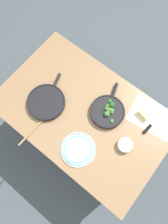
{
  "coord_description": "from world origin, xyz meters",
  "views": [
    {
      "loc": [
        -0.28,
        0.35,
        2.25
      ],
      "look_at": [
        0.0,
        0.0,
        0.77
      ],
      "focal_mm": 32.0,
      "sensor_mm": 36.0,
      "label": 1
    }
  ],
  "objects_px": {
    "wooden_spoon": "(40,122)",
    "prep_bowl_steel": "(125,145)",
    "skillet_broccoli": "(108,111)",
    "cheese_block": "(144,114)",
    "skillet_eggs": "(46,102)",
    "grater_knife": "(152,124)",
    "dinner_plate_stack": "(78,149)"
  },
  "relations": [
    {
      "from": "wooden_spoon",
      "to": "prep_bowl_steel",
      "type": "bearing_deg",
      "value": -64.87
    },
    {
      "from": "skillet_broccoli",
      "to": "prep_bowl_steel",
      "type": "distance_m",
      "value": 0.29
    },
    {
      "from": "prep_bowl_steel",
      "to": "wooden_spoon",
      "type": "bearing_deg",
      "value": 23.18
    },
    {
      "from": "wooden_spoon",
      "to": "cheese_block",
      "type": "bearing_deg",
      "value": -44.88
    },
    {
      "from": "prep_bowl_steel",
      "to": "skillet_eggs",
      "type": "bearing_deg",
      "value": 9.17
    },
    {
      "from": "skillet_eggs",
      "to": "cheese_block",
      "type": "relative_size",
      "value": 3.79
    },
    {
      "from": "skillet_broccoli",
      "to": "prep_bowl_steel",
      "type": "height_order",
      "value": "skillet_broccoli"
    },
    {
      "from": "skillet_eggs",
      "to": "prep_bowl_steel",
      "type": "bearing_deg",
      "value": -97.71
    },
    {
      "from": "skillet_broccoli",
      "to": "prep_bowl_steel",
      "type": "bearing_deg",
      "value": -135.89
    },
    {
      "from": "grater_knife",
      "to": "cheese_block",
      "type": "height_order",
      "value": "cheese_block"
    },
    {
      "from": "skillet_broccoli",
      "to": "dinner_plate_stack",
      "type": "height_order",
      "value": "skillet_broccoli"
    },
    {
      "from": "skillet_eggs",
      "to": "dinner_plate_stack",
      "type": "bearing_deg",
      "value": -123.77
    },
    {
      "from": "grater_knife",
      "to": "dinner_plate_stack",
      "type": "relative_size",
      "value": 1.06
    },
    {
      "from": "skillet_eggs",
      "to": "dinner_plate_stack",
      "type": "relative_size",
      "value": 1.58
    },
    {
      "from": "wooden_spoon",
      "to": "grater_knife",
      "type": "xyz_separation_m",
      "value": [
        -0.68,
        -0.52,
        0.0
      ]
    },
    {
      "from": "wooden_spoon",
      "to": "dinner_plate_stack",
      "type": "relative_size",
      "value": 1.45
    },
    {
      "from": "skillet_eggs",
      "to": "dinner_plate_stack",
      "type": "height_order",
      "value": "skillet_eggs"
    },
    {
      "from": "cheese_block",
      "to": "skillet_eggs",
      "type": "bearing_deg",
      "value": 31.31
    },
    {
      "from": "cheese_block",
      "to": "dinner_plate_stack",
      "type": "distance_m",
      "value": 0.58
    },
    {
      "from": "dinner_plate_stack",
      "to": "cheese_block",
      "type": "bearing_deg",
      "value": -113.45
    },
    {
      "from": "grater_knife",
      "to": "prep_bowl_steel",
      "type": "relative_size",
      "value": 2.5
    },
    {
      "from": "skillet_eggs",
      "to": "skillet_broccoli",
      "type": "bearing_deg",
      "value": -77.39
    },
    {
      "from": "cheese_block",
      "to": "prep_bowl_steel",
      "type": "distance_m",
      "value": 0.29
    },
    {
      "from": "skillet_eggs",
      "to": "grater_knife",
      "type": "relative_size",
      "value": 1.48
    },
    {
      "from": "skillet_broccoli",
      "to": "wooden_spoon",
      "type": "relative_size",
      "value": 1.01
    },
    {
      "from": "dinner_plate_stack",
      "to": "skillet_broccoli",
      "type": "bearing_deg",
      "value": -89.32
    },
    {
      "from": "grater_knife",
      "to": "prep_bowl_steel",
      "type": "height_order",
      "value": "prep_bowl_steel"
    },
    {
      "from": "skillet_eggs",
      "to": "cheese_block",
      "type": "height_order",
      "value": "cheese_block"
    },
    {
      "from": "skillet_broccoli",
      "to": "grater_knife",
      "type": "bearing_deg",
      "value": -86.71
    },
    {
      "from": "grater_knife",
      "to": "prep_bowl_steel",
      "type": "xyz_separation_m",
      "value": [
        0.07,
        0.26,
        0.01
      ]
    },
    {
      "from": "grater_knife",
      "to": "wooden_spoon",
      "type": "bearing_deg",
      "value": 133.17
    },
    {
      "from": "skillet_eggs",
      "to": "wooden_spoon",
      "type": "relative_size",
      "value": 1.08
    }
  ]
}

